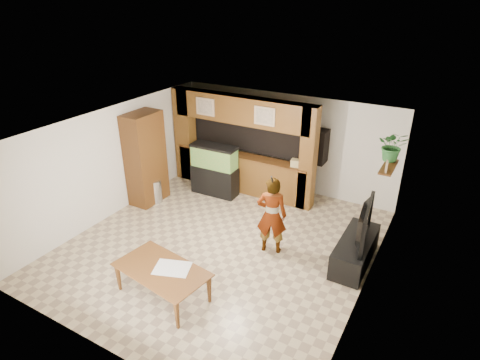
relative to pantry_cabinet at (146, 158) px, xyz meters
The scene contains 20 objects.
floor 3.04m from the pantry_cabinet, 16.21° to the right, with size 6.50×6.50×0.00m, color tan.
ceiling 3.16m from the pantry_cabinet, 16.21° to the right, with size 6.50×6.50×0.00m, color white.
wall_back 3.66m from the pantry_cabinet, 42.39° to the left, with size 6.00×6.00×0.00m, color silver.
wall_left 0.85m from the pantry_cabinet, 110.91° to the right, with size 6.50×6.50×0.00m, color silver.
wall_right 5.76m from the pantry_cabinet, ahead, with size 6.50×6.50×0.00m, color silver.
partition 2.55m from the pantry_cabinet, 46.59° to the left, with size 4.20×0.99×2.60m.
wall_clock 0.81m from the pantry_cabinet, 141.02° to the left, with size 0.05×0.25×0.25m.
wall_shelf 5.70m from the pantry_cabinet, 11.85° to the left, with size 0.25×0.90×0.04m, color #5B3815.
pantry_cabinet is the anchor object (origin of this frame).
trash_can 0.89m from the pantry_cabinet, ahead, with size 0.33×0.33×0.61m, color #B2B2B7.
aquarium 1.80m from the pantry_cabinet, 42.32° to the left, with size 1.23×0.46×1.37m.
tv_stand 5.42m from the pantry_cabinet, ahead, with size 0.59×1.62×0.54m, color black.
television 5.36m from the pantry_cabinet, ahead, with size 1.35×0.18×0.78m, color black.
photo_frame 5.65m from the pantry_cabinet, ahead, with size 0.03×0.17×0.22m, color tan.
potted_plant 5.78m from the pantry_cabinet, 15.01° to the left, with size 0.59×0.52×0.66m, color #2C6F33.
person 3.75m from the pantry_cabinet, ahead, with size 0.62×0.40×1.69m, color #906E4F.
microphone 3.85m from the pantry_cabinet, ahead, with size 0.03×0.03×0.15m, color black.
dining_table 3.87m from the pantry_cabinet, 45.52° to the right, with size 1.68×0.94×0.59m, color #5B3815.
newspaper_a 3.83m from the pantry_cabinet, 42.33° to the right, with size 0.61×0.45×0.01m, color silver.
counter_box 3.75m from the pantry_cabinet, 26.34° to the left, with size 0.27×0.18×0.18m, color tan.
Camera 1 is at (3.91, -6.08, 5.00)m, focal length 30.00 mm.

